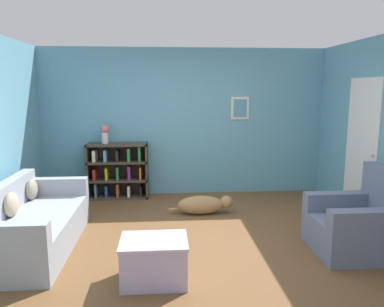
% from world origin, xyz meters
% --- Properties ---
extents(ground_plane, '(14.00, 14.00, 0.00)m').
position_xyz_m(ground_plane, '(0.00, 0.00, 0.00)').
color(ground_plane, brown).
extents(wall_back, '(5.60, 0.13, 2.60)m').
position_xyz_m(wall_back, '(0.00, 2.25, 1.30)').
color(wall_back, '#609EB7').
rests_on(wall_back, ground_plane).
extents(couch, '(0.90, 1.98, 0.77)m').
position_xyz_m(couch, '(-1.98, -0.07, 0.29)').
color(couch, '#9399A3').
rests_on(couch, ground_plane).
extents(bookshelf, '(1.04, 0.35, 0.96)m').
position_xyz_m(bookshelf, '(-1.18, 2.03, 0.48)').
color(bookshelf, '#42382D').
rests_on(bookshelf, ground_plane).
extents(recliner_chair, '(0.94, 0.87, 1.00)m').
position_xyz_m(recliner_chair, '(1.90, -0.47, 0.34)').
color(recliner_chair, slate).
rests_on(recliner_chair, ground_plane).
extents(coffee_table, '(0.66, 0.51, 0.44)m').
position_xyz_m(coffee_table, '(-0.48, -0.97, 0.23)').
color(coffee_table, '#ADA3CC').
rests_on(coffee_table, ground_plane).
extents(dog, '(1.00, 0.26, 0.29)m').
position_xyz_m(dog, '(0.22, 1.01, 0.15)').
color(dog, '#9E7A4C').
rests_on(dog, ground_plane).
extents(vase, '(0.14, 0.14, 0.32)m').
position_xyz_m(vase, '(-1.37, 2.00, 1.15)').
color(vase, silver).
rests_on(vase, bookshelf).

